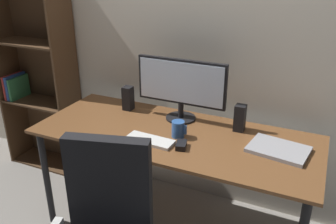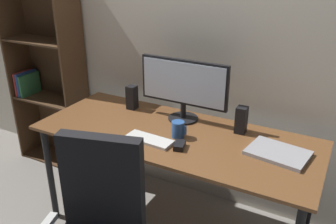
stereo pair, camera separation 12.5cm
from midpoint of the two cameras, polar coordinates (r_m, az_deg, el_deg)
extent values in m
cube|color=beige|center=(2.49, 4.65, 13.31)|extent=(6.40, 0.10, 2.60)
cube|color=brown|center=(2.21, -0.59, -3.67)|extent=(1.75, 0.71, 0.02)
cylinder|color=black|center=(2.62, -20.11, -9.94)|extent=(0.04, 0.04, 0.72)
cylinder|color=black|center=(2.99, -12.39, -4.50)|extent=(0.04, 0.04, 0.72)
cylinder|color=black|center=(2.49, 20.16, -11.77)|extent=(0.04, 0.04, 0.72)
cylinder|color=black|center=(2.40, 0.56, -0.95)|extent=(0.20, 0.20, 0.01)
cylinder|color=black|center=(2.38, 0.57, 0.28)|extent=(0.04, 0.04, 0.10)
cube|color=black|center=(2.30, 0.59, 4.82)|extent=(0.60, 0.03, 0.30)
cube|color=silver|center=(2.29, 0.43, 4.71)|extent=(0.57, 0.01, 0.27)
cube|color=silver|center=(2.11, -4.59, -4.54)|extent=(0.30, 0.12, 0.02)
cube|color=black|center=(2.04, 0.37, -5.32)|extent=(0.08, 0.11, 0.03)
cylinder|color=#285193|center=(2.15, -0.05, -2.75)|extent=(0.08, 0.08, 0.10)
cube|color=#285193|center=(2.13, 1.10, -2.87)|extent=(0.02, 0.01, 0.06)
cube|color=#99999E|center=(2.09, 15.57, -5.78)|extent=(0.35, 0.27, 0.02)
cube|color=black|center=(2.54, -7.80, 2.17)|extent=(0.06, 0.07, 0.17)
cube|color=black|center=(2.24, 9.84, -0.97)|extent=(0.06, 0.07, 0.17)
cube|color=black|center=(1.74, -11.44, -11.75)|extent=(0.40, 0.18, 0.52)
cube|color=#4C331E|center=(3.42, -25.21, 6.25)|extent=(0.02, 0.28, 1.70)
cube|color=#4C331E|center=(2.97, -16.96, 5.11)|extent=(0.02, 0.28, 1.70)
cube|color=#4C331E|center=(3.27, -19.74, 6.44)|extent=(0.66, 0.01, 1.70)
cube|color=#4C331E|center=(3.52, -19.34, -7.40)|extent=(0.62, 0.26, 0.02)
cube|color=#4C331E|center=(3.27, -20.71, 1.49)|extent=(0.62, 0.26, 0.02)
cube|color=#4C331E|center=(3.12, -22.07, 10.18)|extent=(0.62, 0.26, 0.02)
cube|color=#B22D28|center=(3.41, -24.37, 3.84)|extent=(0.02, 0.22, 0.21)
cube|color=#28478C|center=(3.39, -24.02, 3.78)|extent=(0.03, 0.22, 0.21)
cube|color=#337242|center=(3.37, -23.66, 3.59)|extent=(0.02, 0.22, 0.19)
camera|label=1|loc=(0.06, -91.69, -0.74)|focal=38.22mm
camera|label=2|loc=(0.06, 88.31, 0.74)|focal=38.22mm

